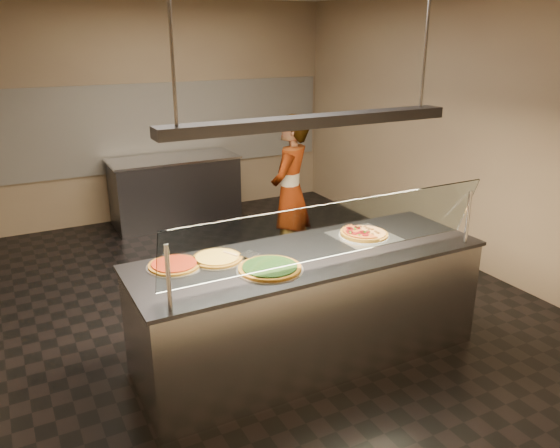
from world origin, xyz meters
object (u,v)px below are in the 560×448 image
pizza_spinach (270,268)px  half_pizza_pepperoni (354,234)px  perforated_tray (363,235)px  pizza_cheese (217,258)px  serving_counter (309,306)px  sneeze_guard (335,231)px  heat_lamp_housing (312,121)px  half_pizza_sausage (372,231)px  worker (290,193)px  prep_table (175,190)px  pizza_spatula (238,254)px  pizza_tomato (174,265)px

pizza_spinach → half_pizza_pepperoni: bearing=15.6°
perforated_tray → pizza_cheese: size_ratio=1.23×
serving_counter → pizza_spinach: bearing=-161.5°
sneeze_guard → heat_lamp_housing: 0.80m
half_pizza_sausage → worker: worker is taller
sneeze_guard → heat_lamp_housing: heat_lamp_housing is taller
half_pizza_pepperoni → half_pizza_sausage: (0.19, 0.00, -0.01)m
heat_lamp_housing → half_pizza_pepperoni: bearing=13.1°
perforated_tray → prep_table: 3.79m
sneeze_guard → heat_lamp_housing: (-0.00, 0.34, 0.72)m
prep_table → heat_lamp_housing: (-0.10, -3.84, 1.48)m
serving_counter → pizza_spinach: size_ratio=5.72×
serving_counter → heat_lamp_housing: size_ratio=1.22×
half_pizza_pepperoni → worker: size_ratio=0.23×
heat_lamp_housing → sneeze_guard: bearing=-90.0°
serving_counter → half_pizza_pepperoni: 0.72m
perforated_tray → half_pizza_pepperoni: 0.10m
half_pizza_sausage → pizza_spatula: 1.21m
half_pizza_pepperoni → heat_lamp_housing: (-0.50, -0.12, 0.99)m
half_pizza_sausage → pizza_cheese: bearing=176.0°
serving_counter → heat_lamp_housing: 1.48m
perforated_tray → worker: (0.19, 1.63, -0.07)m
sneeze_guard → perforated_tray: sneeze_guard is taller
sneeze_guard → serving_counter: bearing=90.0°
half_pizza_sausage → heat_lamp_housing: (-0.69, -0.12, 0.99)m
half_pizza_pepperoni → pizza_cheese: (-1.18, 0.10, -0.02)m
pizza_spinach → heat_lamp_housing: 1.10m
half_pizza_pepperoni → heat_lamp_housing: 1.11m
pizza_spatula → prep_table: bearing=80.3°
serving_counter → pizza_spatula: bearing=160.9°
sneeze_guard → pizza_spinach: size_ratio=5.23×
worker → heat_lamp_housing: size_ratio=0.76×
perforated_tray → prep_table: size_ratio=0.29×
prep_table → worker: (0.69, -2.10, 0.40)m
pizza_spinach → pizza_tomato: 0.70m
sneeze_guard → pizza_spinach: 0.54m
pizza_cheese → perforated_tray: bearing=-4.5°
serving_counter → heat_lamp_housing: bearing=0.0°
sneeze_guard → heat_lamp_housing: bearing=90.0°
serving_counter → pizza_tomato: (-1.01, 0.24, 0.48)m
half_pizza_sausage → prep_table: (-0.59, 3.72, -0.49)m
pizza_tomato → pizza_spatula: bearing=-7.1°
half_pizza_sausage → worker: (0.10, 1.62, -0.09)m
sneeze_guard → pizza_tomato: bearing=149.9°
half_pizza_pepperoni → half_pizza_sausage: size_ratio=1.00×
pizza_spinach → pizza_cheese: pizza_spinach is taller
sneeze_guard → prep_table: 4.25m
pizza_tomato → worker: (1.79, 1.50, -0.07)m
pizza_cheese → pizza_spatula: 0.16m
pizza_tomato → worker: worker is taller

